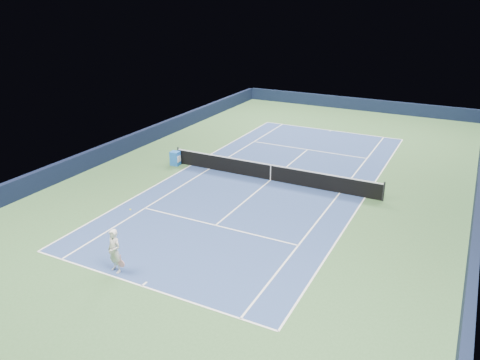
% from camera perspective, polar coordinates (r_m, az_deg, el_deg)
% --- Properties ---
extents(ground, '(40.00, 40.00, 0.00)m').
position_cam_1_polar(ground, '(27.23, 3.73, -0.02)').
color(ground, '#355A31').
rests_on(ground, ground).
extents(wall_far, '(22.00, 0.35, 1.10)m').
position_cam_1_polar(wall_far, '(45.23, 14.01, 8.99)').
color(wall_far, black).
rests_on(wall_far, ground).
extents(wall_right, '(0.35, 40.00, 1.10)m').
position_cam_1_polar(wall_right, '(25.16, 27.00, -3.05)').
color(wall_right, black).
rests_on(wall_right, ground).
extents(wall_left, '(0.35, 40.00, 1.10)m').
position_cam_1_polar(wall_left, '(32.60, -13.99, 4.11)').
color(wall_left, black).
rests_on(wall_left, ground).
extents(court_surface, '(10.97, 23.77, 0.01)m').
position_cam_1_polar(court_surface, '(27.23, 3.73, -0.02)').
color(court_surface, navy).
rests_on(court_surface, ground).
extents(baseline_far, '(10.97, 0.08, 0.00)m').
position_cam_1_polar(baseline_far, '(37.88, 11.01, 5.96)').
color(baseline_far, white).
rests_on(baseline_far, ground).
extents(baseline_near, '(10.97, 0.08, 0.00)m').
position_cam_1_polar(baseline_near, '(18.16, -11.87, -12.53)').
color(baseline_near, white).
rests_on(baseline_near, ground).
extents(sideline_doubles_right, '(0.08, 23.77, 0.00)m').
position_cam_1_polar(sideline_doubles_right, '(25.74, 14.99, -2.08)').
color(sideline_doubles_right, white).
rests_on(sideline_doubles_right, ground).
extents(sideline_doubles_left, '(0.08, 23.77, 0.00)m').
position_cam_1_polar(sideline_doubles_left, '(29.67, -6.02, 1.79)').
color(sideline_doubles_left, white).
rests_on(sideline_doubles_left, ground).
extents(sideline_singles_right, '(0.08, 23.77, 0.00)m').
position_cam_1_polar(sideline_singles_right, '(26.01, 12.07, -1.55)').
color(sideline_singles_right, white).
rests_on(sideline_singles_right, ground).
extents(sideline_singles_left, '(0.08, 23.77, 0.00)m').
position_cam_1_polar(sideline_singles_left, '(28.98, -3.74, 1.38)').
color(sideline_singles_left, white).
rests_on(sideline_singles_left, ground).
extents(service_line_far, '(8.23, 0.08, 0.00)m').
position_cam_1_polar(service_line_far, '(32.86, 8.23, 3.69)').
color(service_line_far, white).
rests_on(service_line_far, ground).
extents(service_line_near, '(8.23, 0.08, 0.00)m').
position_cam_1_polar(service_line_near, '(22.02, -3.00, -5.53)').
color(service_line_near, white).
rests_on(service_line_near, ground).
extents(center_service_line, '(0.08, 12.80, 0.00)m').
position_cam_1_polar(center_service_line, '(27.23, 3.73, -0.01)').
color(center_service_line, white).
rests_on(center_service_line, ground).
extents(center_mark_far, '(0.08, 0.30, 0.00)m').
position_cam_1_polar(center_mark_far, '(37.74, 10.94, 5.91)').
color(center_mark_far, white).
rests_on(center_mark_far, ground).
extents(center_mark_near, '(0.08, 0.30, 0.00)m').
position_cam_1_polar(center_mark_near, '(18.26, -11.58, -12.30)').
color(center_mark_near, white).
rests_on(center_mark_near, ground).
extents(tennis_net, '(12.90, 0.10, 1.07)m').
position_cam_1_polar(tennis_net, '(27.05, 3.76, 0.97)').
color(tennis_net, black).
rests_on(tennis_net, ground).
extents(sponsor_cube, '(0.60, 0.53, 0.89)m').
position_cam_1_polar(sponsor_cube, '(29.73, -7.90, 2.64)').
color(sponsor_cube, blue).
rests_on(sponsor_cube, ground).
extents(tennis_player, '(0.84, 1.31, 2.29)m').
position_cam_1_polar(tennis_player, '(18.80, -15.04, -8.37)').
color(tennis_player, silver).
rests_on(tennis_player, ground).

